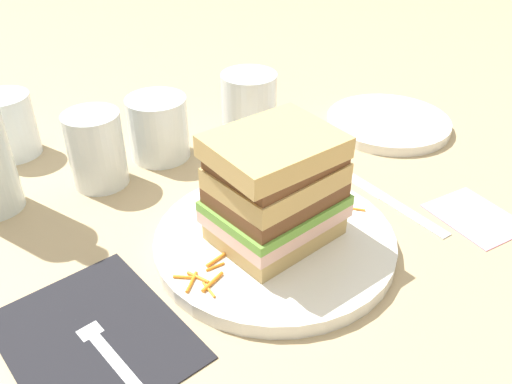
% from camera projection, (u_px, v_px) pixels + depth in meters
% --- Properties ---
extents(ground_plane, '(3.00, 3.00, 0.00)m').
position_uv_depth(ground_plane, '(273.00, 241.00, 0.59)').
color(ground_plane, tan).
extents(main_plate, '(0.25, 0.25, 0.02)m').
position_uv_depth(main_plate, '(275.00, 241.00, 0.57)').
color(main_plate, white).
rests_on(main_plate, ground_plane).
extents(sandwich, '(0.13, 0.10, 0.12)m').
position_uv_depth(sandwich, '(275.00, 189.00, 0.53)').
color(sandwich, tan).
rests_on(sandwich, main_plate).
extents(carrot_shred_0, '(0.01, 0.02, 0.00)m').
position_uv_depth(carrot_shred_0, '(209.00, 290.00, 0.50)').
color(carrot_shred_0, orange).
rests_on(carrot_shred_0, main_plate).
extents(carrot_shred_1, '(0.02, 0.01, 0.00)m').
position_uv_depth(carrot_shred_1, '(215.00, 267.00, 0.52)').
color(carrot_shred_1, orange).
rests_on(carrot_shred_1, main_plate).
extents(carrot_shred_2, '(0.03, 0.01, 0.00)m').
position_uv_depth(carrot_shred_2, '(213.00, 282.00, 0.51)').
color(carrot_shred_2, orange).
rests_on(carrot_shred_2, main_plate).
extents(carrot_shred_3, '(0.02, 0.02, 0.00)m').
position_uv_depth(carrot_shred_3, '(192.00, 282.00, 0.51)').
color(carrot_shred_3, orange).
rests_on(carrot_shred_3, main_plate).
extents(carrot_shred_4, '(0.01, 0.02, 0.00)m').
position_uv_depth(carrot_shred_4, '(198.00, 277.00, 0.51)').
color(carrot_shred_4, orange).
rests_on(carrot_shred_4, main_plate).
extents(carrot_shred_5, '(0.02, 0.02, 0.00)m').
position_uv_depth(carrot_shred_5, '(186.00, 279.00, 0.51)').
color(carrot_shred_5, orange).
rests_on(carrot_shred_5, main_plate).
extents(carrot_shred_6, '(0.03, 0.01, 0.00)m').
position_uv_depth(carrot_shred_6, '(218.00, 258.00, 0.53)').
color(carrot_shred_6, orange).
rests_on(carrot_shred_6, main_plate).
extents(carrot_shred_7, '(0.01, 0.02, 0.00)m').
position_uv_depth(carrot_shred_7, '(322.00, 212.00, 0.60)').
color(carrot_shred_7, orange).
rests_on(carrot_shred_7, main_plate).
extents(carrot_shred_8, '(0.00, 0.02, 0.00)m').
position_uv_depth(carrot_shred_8, '(331.00, 192.00, 0.63)').
color(carrot_shred_8, orange).
rests_on(carrot_shred_8, main_plate).
extents(carrot_shred_9, '(0.02, 0.03, 0.00)m').
position_uv_depth(carrot_shred_9, '(321.00, 197.00, 0.63)').
color(carrot_shred_9, orange).
rests_on(carrot_shred_9, main_plate).
extents(carrot_shred_10, '(0.02, 0.03, 0.00)m').
position_uv_depth(carrot_shred_10, '(340.00, 200.00, 0.62)').
color(carrot_shred_10, orange).
rests_on(carrot_shred_10, main_plate).
extents(carrot_shred_11, '(0.02, 0.03, 0.00)m').
position_uv_depth(carrot_shred_11, '(351.00, 208.00, 0.61)').
color(carrot_shred_11, orange).
rests_on(carrot_shred_11, main_plate).
extents(carrot_shred_12, '(0.03, 0.01, 0.00)m').
position_uv_depth(carrot_shred_12, '(336.00, 193.00, 0.63)').
color(carrot_shred_12, orange).
rests_on(carrot_shred_12, main_plate).
extents(napkin_dark, '(0.14, 0.18, 0.00)m').
position_uv_depth(napkin_dark, '(94.00, 336.00, 0.47)').
color(napkin_dark, black).
rests_on(napkin_dark, ground_plane).
extents(fork, '(0.02, 0.17, 0.00)m').
position_uv_depth(fork, '(106.00, 349.00, 0.46)').
color(fork, silver).
rests_on(fork, napkin_dark).
extents(knife, '(0.04, 0.20, 0.00)m').
position_uv_depth(knife, '(384.00, 197.00, 0.65)').
color(knife, silver).
rests_on(knife, ground_plane).
extents(juice_glass, '(0.08, 0.08, 0.10)m').
position_uv_depth(juice_glass, '(249.00, 115.00, 0.74)').
color(juice_glass, white).
rests_on(juice_glass, ground_plane).
extents(empty_tumbler_0, '(0.08, 0.08, 0.08)m').
position_uv_depth(empty_tumbler_0, '(158.00, 128.00, 0.72)').
color(empty_tumbler_0, silver).
rests_on(empty_tumbler_0, ground_plane).
extents(empty_tumbler_1, '(0.07, 0.07, 0.09)m').
position_uv_depth(empty_tumbler_1, '(96.00, 149.00, 0.66)').
color(empty_tumbler_1, silver).
rests_on(empty_tumbler_1, ground_plane).
extents(empty_tumbler_2, '(0.07, 0.07, 0.09)m').
position_uv_depth(empty_tumbler_2, '(8.00, 125.00, 0.72)').
color(empty_tumbler_2, silver).
rests_on(empty_tumbler_2, ground_plane).
extents(side_plate, '(0.18, 0.18, 0.01)m').
position_uv_depth(side_plate, '(388.00, 123.00, 0.81)').
color(side_plate, white).
rests_on(side_plate, ground_plane).
extents(napkin_pink, '(0.10, 0.11, 0.00)m').
position_uv_depth(napkin_pink, '(475.00, 216.00, 0.62)').
color(napkin_pink, pink).
rests_on(napkin_pink, ground_plane).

